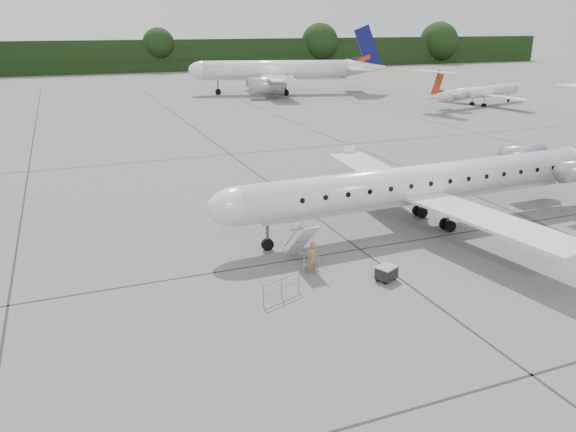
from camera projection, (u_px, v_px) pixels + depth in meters
name	position (u px, v px, depth m)	size (l,w,h in m)	color
ground	(443.00, 264.00, 29.51)	(320.00, 320.00, 0.00)	slate
treeline	(130.00, 56.00, 142.30)	(260.00, 4.00, 8.00)	black
main_regional_jet	(423.00, 165.00, 33.86)	(30.23, 21.77, 7.75)	silver
airstair	(302.00, 242.00, 29.20)	(0.85, 2.52, 2.43)	silver
passenger	(313.00, 258.00, 28.09)	(0.62, 0.41, 1.69)	olive
safety_railing	(282.00, 289.00, 25.66)	(2.20, 0.08, 1.00)	gray
baggage_cart	(386.00, 273.00, 27.50)	(0.94, 0.76, 0.81)	black
bg_narrowbody	(275.00, 60.00, 98.27)	(32.37, 23.30, 11.62)	silver
bg_regional_right	(483.00, 86.00, 85.15)	(22.11, 15.92, 5.80)	silver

